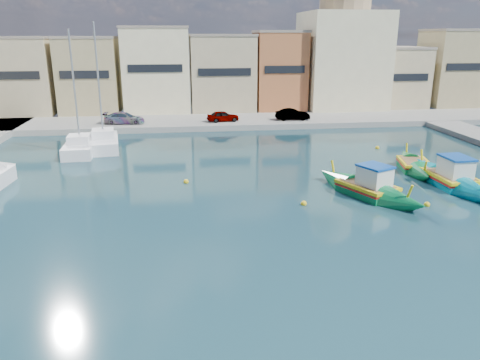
{
  "coord_description": "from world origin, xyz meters",
  "views": [
    {
      "loc": [
        -11.25,
        -20.62,
        9.73
      ],
      "look_at": [
        -7.79,
        6.0,
        1.4
      ],
      "focal_mm": 35.0,
      "sensor_mm": 36.0,
      "label": 1
    }
  ],
  "objects_px": {
    "luzzu_turquoise_cabin": "(449,179)",
    "yacht_midnorth": "(82,145)",
    "church_block": "(342,46)",
    "luzzu_green": "(414,166)",
    "luzzu_blue_cabin": "(368,189)",
    "yacht_north": "(104,139)"
  },
  "relations": [
    {
      "from": "luzzu_turquoise_cabin",
      "to": "yacht_midnorth",
      "type": "relative_size",
      "value": 0.92
    },
    {
      "from": "church_block",
      "to": "luzzu_green",
      "type": "height_order",
      "value": "church_block"
    },
    {
      "from": "luzzu_blue_cabin",
      "to": "yacht_north",
      "type": "distance_m",
      "value": 25.34
    },
    {
      "from": "yacht_north",
      "to": "yacht_midnorth",
      "type": "relative_size",
      "value": 1.06
    },
    {
      "from": "luzzu_turquoise_cabin",
      "to": "luzzu_blue_cabin",
      "type": "relative_size",
      "value": 1.13
    },
    {
      "from": "luzzu_turquoise_cabin",
      "to": "luzzu_blue_cabin",
      "type": "height_order",
      "value": "luzzu_turquoise_cabin"
    },
    {
      "from": "church_block",
      "to": "yacht_midnorth",
      "type": "bearing_deg",
      "value": -148.11
    },
    {
      "from": "church_block",
      "to": "yacht_midnorth",
      "type": "distance_m",
      "value": 36.13
    },
    {
      "from": "church_block",
      "to": "luzzu_turquoise_cabin",
      "type": "xyz_separation_m",
      "value": [
        -3.28,
        -32.43,
        -8.02
      ]
    },
    {
      "from": "luzzu_blue_cabin",
      "to": "luzzu_green",
      "type": "bearing_deg",
      "value": 41.92
    },
    {
      "from": "yacht_midnorth",
      "to": "yacht_north",
      "type": "bearing_deg",
      "value": 50.08
    },
    {
      "from": "luzzu_blue_cabin",
      "to": "luzzu_green",
      "type": "distance_m",
      "value": 7.8
    },
    {
      "from": "luzzu_green",
      "to": "yacht_midnorth",
      "type": "relative_size",
      "value": 0.72
    },
    {
      "from": "yacht_midnorth",
      "to": "luzzu_blue_cabin",
      "type": "bearing_deg",
      "value": -36.76
    },
    {
      "from": "church_block",
      "to": "luzzu_blue_cabin",
      "type": "height_order",
      "value": "church_block"
    },
    {
      "from": "luzzu_turquoise_cabin",
      "to": "luzzu_green",
      "type": "distance_m",
      "value": 3.89
    },
    {
      "from": "yacht_north",
      "to": "luzzu_turquoise_cabin",
      "type": "bearing_deg",
      "value": -32.14
    },
    {
      "from": "yacht_north",
      "to": "luzzu_green",
      "type": "bearing_deg",
      "value": -25.86
    },
    {
      "from": "luzzu_turquoise_cabin",
      "to": "luzzu_green",
      "type": "xyz_separation_m",
      "value": [
        -0.52,
        3.85,
        -0.13
      ]
    },
    {
      "from": "luzzu_green",
      "to": "yacht_midnorth",
      "type": "xyz_separation_m",
      "value": [
        -26.12,
        9.97,
        0.18
      ]
    },
    {
      "from": "yacht_north",
      "to": "yacht_midnorth",
      "type": "xyz_separation_m",
      "value": [
        -1.6,
        -1.92,
        -0.02
      ]
    },
    {
      "from": "yacht_north",
      "to": "church_block",
      "type": "bearing_deg",
      "value": 30.53
    }
  ]
}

